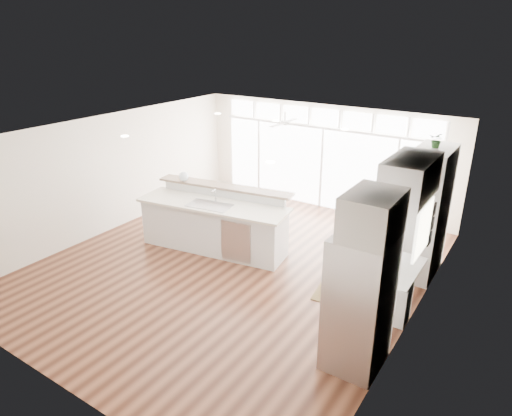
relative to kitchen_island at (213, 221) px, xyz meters
The scene contains 24 objects.
floor 1.09m from the kitchen_island, 24.11° to the right, with size 7.00×8.00×0.02m, color #422114.
ceiling 2.23m from the kitchen_island, 24.11° to the right, with size 7.00×8.00×0.02m, color white.
wall_back 3.80m from the kitchen_island, 77.67° to the left, with size 7.00×0.04×2.70m, color white.
wall_front 4.48m from the kitchen_island, 79.64° to the right, with size 7.00×0.04×2.70m, color white.
wall_left 2.82m from the kitchen_island, behind, with size 0.04×8.00×2.70m, color white.
wall_right 4.37m from the kitchen_island, ahead, with size 0.04×8.00×2.70m, color white.
glass_wall 3.69m from the kitchen_island, 77.47° to the left, with size 5.80×0.06×2.08m, color white.
transom_row 4.06m from the kitchen_island, 77.47° to the left, with size 5.90×0.06×0.40m, color white.
desk_window 4.35m from the kitchen_island, ahead, with size 0.04×0.85×0.85m, color silver.
ceiling_fan 3.07m from the kitchen_island, 83.09° to the left, with size 1.16×1.16×0.32m, color silver.
recessed_lights 2.19m from the kitchen_island, 11.11° to the right, with size 3.40×3.00×0.02m, color white.
oven_cabinet 4.26m from the kitchen_island, 20.00° to the left, with size 0.64×1.20×2.50m, color silver.
desk_nook 3.94m from the kitchen_island, ahead, with size 0.72×1.30×0.76m, color silver.
upper_cabinets 4.32m from the kitchen_island, ahead, with size 0.64×1.30×0.64m, color silver.
refrigerator 4.28m from the kitchen_island, 23.60° to the right, with size 0.76×0.90×2.00m, color #B2B3B7.
fridge_cabinet 4.62m from the kitchen_island, 23.28° to the right, with size 0.64×0.90×0.60m, color silver.
framed_photos 4.36m from the kitchen_island, ahead, with size 0.06×0.22×0.80m, color black.
kitchen_island is the anchor object (origin of this frame).
rug 3.14m from the kitchen_island, ahead, with size 0.92×0.66×0.01m, color #372611.
office_chair 3.54m from the kitchen_island, ahead, with size 0.49×0.45×0.94m, color black.
fishbowl 1.28m from the kitchen_island, 166.15° to the left, with size 0.22×0.22×0.22m, color silver.
monitor 3.86m from the kitchen_island, ahead, with size 0.09×0.53×0.44m, color black.
keyboard 3.68m from the kitchen_island, ahead, with size 0.11×0.29×0.01m, color white.
potted_plant 4.65m from the kitchen_island, 20.00° to the left, with size 0.25×0.28×0.22m, color #2C5D28.
Camera 1 is at (4.85, -6.57, 4.51)m, focal length 32.00 mm.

